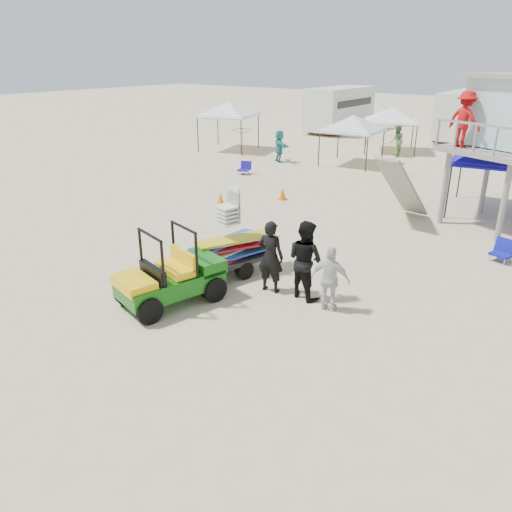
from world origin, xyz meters
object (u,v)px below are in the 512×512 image
Objects in this scene: surf_trailer at (232,243)px; man_left at (271,257)px; utility_cart at (168,271)px; lifeguard_tower at (505,118)px; canopy_blue at (509,142)px.

surf_trailer reaches higher than man_left.
surf_trailer reaches higher than utility_cart.
surf_trailer is 1.34× the size of man_left.
utility_cart is 1.06× the size of surf_trailer.
man_left reaches higher than utility_cart.
canopy_blue is at bearing 92.47° from lifeguard_tower.
man_left is at bearing 53.21° from utility_cart.
utility_cart is at bearing 42.41° from man_left.
man_left is at bearing -108.51° from lifeguard_tower.
man_left is 9.76m from lifeguard_tower.
man_left is (1.52, 2.03, 0.07)m from utility_cart.
surf_trailer is (0.01, 2.33, -0.01)m from utility_cart.
utility_cart is 0.54× the size of lifeguard_tower.
lifeguard_tower reaches higher than man_left.
canopy_blue is (4.41, 10.38, 1.80)m from surf_trailer.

